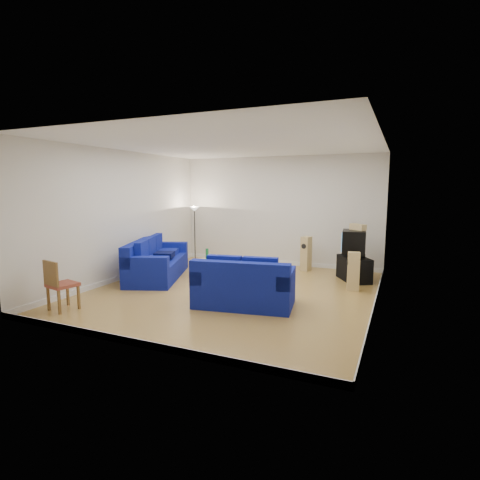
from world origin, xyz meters
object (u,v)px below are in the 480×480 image
at_px(sofa_loveseat, 244,288).
at_px(tv_stand, 354,269).
at_px(sofa_three_seat, 155,264).
at_px(coffee_table, 215,264).
at_px(television, 354,242).

height_order(sofa_loveseat, tv_stand, sofa_loveseat).
xyz_separation_m(sofa_three_seat, coffee_table, (1.45, 0.53, 0.01)).
distance_m(sofa_loveseat, coffee_table, 2.36).
height_order(sofa_loveseat, television, television).
bearing_deg(sofa_three_seat, sofa_loveseat, 46.20).
bearing_deg(sofa_three_seat, tv_stand, 88.87).
xyz_separation_m(sofa_loveseat, television, (1.69, 2.91, 0.62)).
height_order(tv_stand, television, television).
bearing_deg(coffee_table, television, 19.11).
xyz_separation_m(coffee_table, television, (3.23, 1.12, 0.60)).
distance_m(sofa_loveseat, tv_stand, 3.42).
relative_size(tv_stand, television, 1.24).
bearing_deg(television, sofa_three_seat, -76.66).
bearing_deg(coffee_table, sofa_three_seat, -159.81).
bearing_deg(coffee_table, tv_stand, 19.82).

